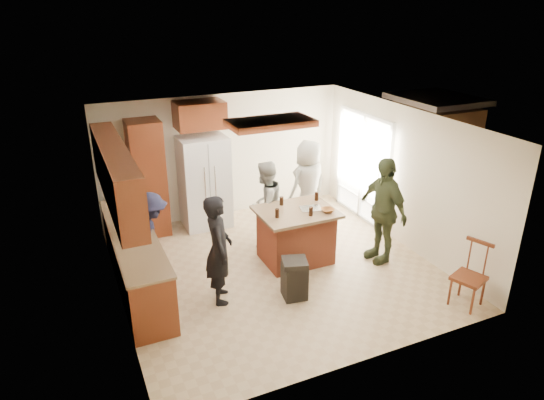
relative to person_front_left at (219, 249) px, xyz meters
name	(u,v)px	position (x,y,z in m)	size (l,w,h in m)	color
room_shell	(423,159)	(5.50, 2.12, 0.03)	(8.00, 5.20, 5.00)	tan
person_front_left	(219,249)	(0.00, 0.00, 0.00)	(0.61, 0.45, 1.67)	black
person_behind_left	(265,204)	(1.31, 1.33, -0.04)	(0.77, 0.48, 1.59)	gray
person_behind_right	(308,184)	(2.40, 1.76, 0.03)	(0.85, 0.55, 1.73)	gray
person_side_right	(383,210)	(2.90, 0.04, 0.08)	(1.08, 0.55, 1.84)	#384126
person_counter	(153,237)	(-0.76, 1.00, -0.11)	(0.94, 0.44, 1.46)	#191A32
left_cabinetry	(129,232)	(-1.12, 0.87, 0.12)	(0.64, 3.00, 2.30)	maroon
back_wall_units	(161,163)	(-0.21, 2.67, 0.54)	(1.80, 0.60, 2.45)	maroon
refrigerator	(205,182)	(0.58, 2.59, 0.06)	(0.90, 0.76, 1.80)	white
kitchen_island	(296,235)	(1.56, 0.59, -0.36)	(1.28, 1.03, 0.93)	#A6452A
island_items	(311,208)	(1.79, 0.51, 0.14)	(1.01, 0.71, 0.15)	silver
trash_bin	(294,278)	(1.03, -0.41, -0.52)	(0.45, 0.45, 0.63)	black
spindle_chair	(469,277)	(3.26, -1.62, -0.38)	(0.54, 0.54, 0.99)	maroon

